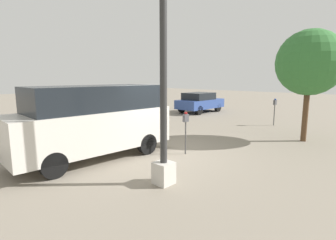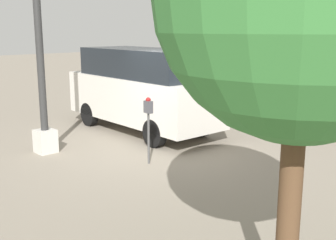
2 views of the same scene
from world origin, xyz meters
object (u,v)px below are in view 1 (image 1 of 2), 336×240
(parking_meter_near, at_px, (186,123))
(lamp_post, at_px, (163,89))
(parked_van, at_px, (93,120))
(parking_meter_far, at_px, (275,106))
(car_distant, at_px, (200,102))
(street_tree, at_px, (310,63))

(parking_meter_near, relative_size, lamp_post, 0.22)
(parked_van, bearing_deg, parking_meter_near, 145.11)
(parking_meter_near, distance_m, parking_meter_far, 7.47)
(parking_meter_near, bearing_deg, parking_meter_far, -177.25)
(parking_meter_near, xyz_separation_m, car_distant, (-9.11, -6.12, -0.30))
(parked_van, xyz_separation_m, street_tree, (-7.16, 4.20, 1.90))
(lamp_post, relative_size, car_distant, 1.73)
(car_distant, bearing_deg, street_tree, -116.86)
(parking_meter_near, xyz_separation_m, parking_meter_far, (-7.47, 0.09, 0.01))
(parked_van, distance_m, street_tree, 8.52)
(parked_van, relative_size, street_tree, 1.15)
(parked_van, bearing_deg, parking_meter_far, 171.63)
(car_distant, distance_m, street_tree, 9.82)
(parked_van, bearing_deg, car_distant, -156.89)
(parking_meter_near, distance_m, lamp_post, 2.91)
(parked_van, distance_m, car_distant, 12.28)
(parking_meter_near, bearing_deg, street_tree, 157.04)
(parking_meter_near, relative_size, street_tree, 0.33)
(parking_meter_far, relative_size, car_distant, 0.38)
(parking_meter_far, relative_size, street_tree, 0.33)
(parked_van, xyz_separation_m, car_distant, (-11.50, -4.28, -0.48))
(parking_meter_far, bearing_deg, street_tree, 43.69)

